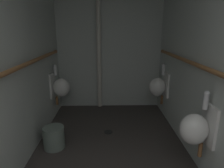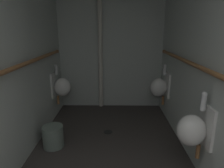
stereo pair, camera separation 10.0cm
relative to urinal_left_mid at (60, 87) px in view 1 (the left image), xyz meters
The scene contains 10 objects.
wall_right 2.61m from the urinal_left_mid, 38.31° to the right, with size 0.06×4.37×2.60m, color #B8C1BA.
wall_back 1.29m from the urinal_left_mid, 33.69° to the left, with size 2.21×0.06×2.60m, color #B8C1BA.
urinal_left_mid is the anchor object (origin of this frame).
urinal_right_mid 2.40m from the urinal_left_mid, 41.63° to the right, with size 0.32×0.30×0.76m.
urinal_right_far 1.79m from the urinal_left_mid, ahead, with size 0.32×0.30×0.76m.
supply_pipe_left 1.68m from the urinal_left_mid, 93.20° to the right, with size 0.06×3.59×0.06m.
supply_pipe_right 2.52m from the urinal_left_mid, 39.67° to the right, with size 0.06×3.58×0.06m.
standpipe_back_wall 1.10m from the urinal_left_mid, 35.23° to the left, with size 0.09×0.09×2.55m, color beige.
floor_drain 1.20m from the urinal_left_mid, 34.38° to the right, with size 0.14×0.14×0.01m, color black.
waste_bin 1.10m from the urinal_left_mid, 83.63° to the right, with size 0.29×0.29×0.31m, color slate.
Camera 1 is at (-0.03, 0.21, 1.60)m, focal length 31.91 mm.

